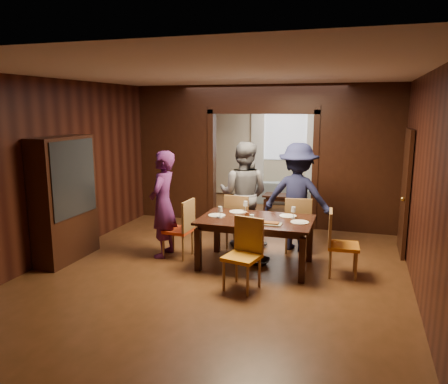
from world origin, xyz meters
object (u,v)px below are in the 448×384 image
(person_grey, at_px, (244,194))
(chair_right, at_px, (344,244))
(person_navy, at_px, (298,197))
(person_purple, at_px, (163,204))
(sofa, at_px, (275,191))
(coffee_table, at_px, (280,203))
(chair_left, at_px, (178,228))
(dining_table, at_px, (256,242))
(chair_far_l, at_px, (240,221))
(hutch, at_px, (64,199))
(chair_far_r, at_px, (297,224))
(chair_near, at_px, (242,255))

(person_grey, xyz_separation_m, chair_right, (1.77, -0.95, -0.45))
(person_navy, bearing_deg, person_purple, 33.19)
(sofa, height_order, coffee_table, sofa)
(coffee_table, distance_m, chair_left, 3.87)
(dining_table, bearing_deg, person_grey, 115.51)
(chair_left, height_order, chair_far_l, same)
(chair_left, bearing_deg, chair_far_l, 135.60)
(person_grey, height_order, dining_table, person_grey)
(person_grey, xyz_separation_m, sofa, (-0.15, 3.78, -0.64))
(sofa, distance_m, chair_right, 5.11)
(dining_table, distance_m, hutch, 3.13)
(person_grey, xyz_separation_m, chair_far_l, (-0.02, -0.14, -0.45))
(chair_far_r, bearing_deg, chair_near, 65.74)
(chair_right, distance_m, chair_near, 1.58)
(person_purple, xyz_separation_m, person_navy, (2.06, 1.01, 0.05))
(chair_far_r, bearing_deg, coffee_table, -83.53)
(person_grey, height_order, chair_far_l, person_grey)
(chair_left, height_order, chair_far_r, same)
(sofa, relative_size, chair_near, 2.02)
(dining_table, xyz_separation_m, chair_far_r, (0.52, 0.89, 0.10))
(sofa, distance_m, hutch, 5.90)
(chair_left, xyz_separation_m, chair_far_l, (0.86, 0.78, 0.00))
(person_grey, bearing_deg, chair_far_r, 179.38)
(chair_far_l, bearing_deg, sofa, -82.63)
(chair_right, relative_size, hutch, 0.48)
(sofa, bearing_deg, hutch, 61.06)
(person_purple, bearing_deg, chair_far_r, 109.93)
(dining_table, bearing_deg, sofa, 97.30)
(dining_table, distance_m, chair_far_r, 1.04)
(person_navy, xyz_separation_m, chair_right, (0.83, -1.02, -0.44))
(person_grey, relative_size, chair_far_r, 1.92)
(chair_far_l, bearing_deg, chair_near, 111.58)
(person_navy, bearing_deg, dining_table, 71.49)
(person_navy, bearing_deg, sofa, -66.52)
(chair_far_l, distance_m, hutch, 2.95)
(chair_far_r, relative_size, hutch, 0.48)
(coffee_table, distance_m, chair_right, 4.09)
(chair_right, bearing_deg, dining_table, 85.93)
(chair_right, distance_m, chair_far_l, 1.97)
(chair_far_r, bearing_deg, chair_far_l, -4.54)
(dining_table, xyz_separation_m, chair_left, (-1.33, 0.03, 0.10))
(coffee_table, distance_m, chair_near, 4.69)
(person_purple, relative_size, coffee_table, 2.20)
(hutch, bearing_deg, person_purple, 23.72)
(chair_right, xyz_separation_m, chair_far_r, (-0.80, 0.89, 0.00))
(coffee_table, relative_size, chair_far_l, 0.82)
(sofa, relative_size, chair_far_r, 2.02)
(dining_table, xyz_separation_m, chair_far_l, (-0.47, 0.81, 0.10))
(dining_table, relative_size, coffee_table, 2.16)
(coffee_table, bearing_deg, chair_left, -105.70)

